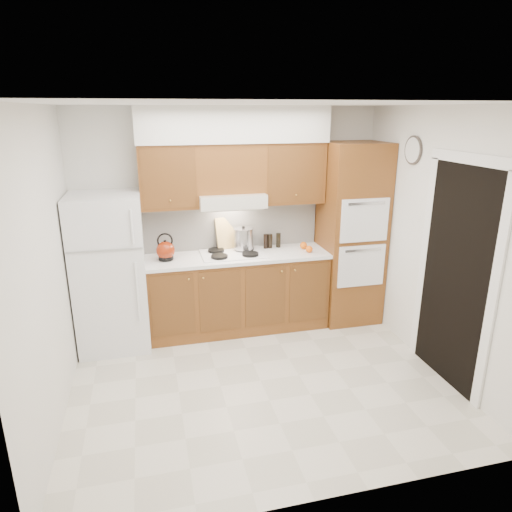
{
  "coord_description": "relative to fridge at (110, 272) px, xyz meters",
  "views": [
    {
      "loc": [
        -0.98,
        -3.79,
        2.55
      ],
      "look_at": [
        0.07,
        0.45,
        1.15
      ],
      "focal_mm": 32.0,
      "sensor_mm": 36.0,
      "label": 1
    }
  ],
  "objects": [
    {
      "name": "ceiling",
      "position": [
        1.41,
        -1.14,
        1.74
      ],
      "size": [
        3.6,
        3.6,
        0.0
      ],
      "primitive_type": "plane",
      "color": "white",
      "rests_on": "wall_back"
    },
    {
      "name": "wall_back",
      "position": [
        1.41,
        0.36,
        0.44
      ],
      "size": [
        3.6,
        0.02,
        2.6
      ],
      "primitive_type": "cube",
      "color": "white",
      "rests_on": "floor"
    },
    {
      "name": "kettle",
      "position": [
        0.61,
        0.04,
        0.19
      ],
      "size": [
        0.28,
        0.28,
        0.21
      ],
      "primitive_type": "sphere",
      "rotation": [
        0.0,
        0.0,
        -0.44
      ],
      "color": "maroon",
      "rests_on": "countertop"
    },
    {
      "name": "countertop",
      "position": [
        1.43,
        0.05,
        0.06
      ],
      "size": [
        2.13,
        0.62,
        0.04
      ],
      "primitive_type": "cube",
      "color": "white",
      "rests_on": "base_cabinets"
    },
    {
      "name": "orange_far",
      "position": [
        2.25,
        0.08,
        0.12
      ],
      "size": [
        0.11,
        0.11,
        0.09
      ],
      "primitive_type": "sphere",
      "rotation": [
        0.0,
        0.0,
        0.42
      ],
      "color": "orange",
      "rests_on": "countertop"
    },
    {
      "name": "orange_near",
      "position": [
        2.27,
        -0.07,
        0.12
      ],
      "size": [
        0.09,
        0.09,
        0.08
      ],
      "primitive_type": "sphere",
      "rotation": [
        0.0,
        0.0,
        -0.16
      ],
      "color": "orange",
      "rests_on": "countertop"
    },
    {
      "name": "fridge",
      "position": [
        0.0,
        0.0,
        0.0
      ],
      "size": [
        0.75,
        0.72,
        1.72
      ],
      "primitive_type": "cube",
      "color": "white",
      "rests_on": "floor"
    },
    {
      "name": "wall_right",
      "position": [
        3.21,
        -1.14,
        0.44
      ],
      "size": [
        0.02,
        3.0,
        2.6
      ],
      "primitive_type": "cube",
      "color": "white",
      "rests_on": "floor"
    },
    {
      "name": "condiment_a",
      "position": [
        1.81,
        0.22,
        0.17
      ],
      "size": [
        0.06,
        0.06,
        0.18
      ],
      "primitive_type": "cylinder",
      "rotation": [
        0.0,
        0.0,
        -0.19
      ],
      "color": "black",
      "rests_on": "countertop"
    },
    {
      "name": "floor",
      "position": [
        1.41,
        -1.14,
        -0.86
      ],
      "size": [
        3.6,
        3.6,
        0.0
      ],
      "primitive_type": "plane",
      "color": "beige",
      "rests_on": "ground"
    },
    {
      "name": "oven_cabinet",
      "position": [
        2.85,
        0.03,
        0.24
      ],
      "size": [
        0.7,
        0.65,
        2.2
      ],
      "primitive_type": "cube",
      "color": "brown",
      "rests_on": "floor"
    },
    {
      "name": "cooktop",
      "position": [
        1.38,
        0.07,
        0.09
      ],
      "size": [
        0.74,
        0.5,
        0.01
      ],
      "primitive_type": "cube",
      "color": "white",
      "rests_on": "countertop"
    },
    {
      "name": "stock_pot",
      "position": [
        1.53,
        0.18,
        0.23
      ],
      "size": [
        0.28,
        0.28,
        0.24
      ],
      "primitive_type": "cylinder",
      "rotation": [
        0.0,
        0.0,
        -0.25
      ],
      "color": "#A9A9AD",
      "rests_on": "cooktop"
    },
    {
      "name": "range_hood",
      "position": [
        1.38,
        0.13,
        0.71
      ],
      "size": [
        0.75,
        0.45,
        0.15
      ],
      "primitive_type": "cube",
      "color": "silver",
      "rests_on": "wall_back"
    },
    {
      "name": "condiment_c",
      "position": [
        1.87,
        0.22,
        0.17
      ],
      "size": [
        0.08,
        0.08,
        0.17
      ],
      "primitive_type": "cylinder",
      "rotation": [
        0.0,
        0.0,
        -0.37
      ],
      "color": "black",
      "rests_on": "countertop"
    },
    {
      "name": "doorway",
      "position": [
        3.19,
        -1.49,
        0.19
      ],
      "size": [
        0.02,
        0.9,
        2.1
      ],
      "primitive_type": "cube",
      "color": "black",
      "rests_on": "floor"
    },
    {
      "name": "cutting_board",
      "position": [
        1.36,
        0.31,
        0.28
      ],
      "size": [
        0.3,
        0.17,
        0.38
      ],
      "primitive_type": "cube",
      "rotation": [
        -0.21,
        0.0,
        0.28
      ],
      "color": "#DEC072",
      "rests_on": "countertop"
    },
    {
      "name": "backsplash",
      "position": [
        1.43,
        0.34,
        0.36
      ],
      "size": [
        2.11,
        0.03,
        0.56
      ],
      "primitive_type": "cube",
      "color": "white",
      "rests_on": "countertop"
    },
    {
      "name": "upper_cab_over_hood",
      "position": [
        1.38,
        0.19,
        1.06
      ],
      "size": [
        0.75,
        0.33,
        0.55
      ],
      "primitive_type": "cube",
      "color": "brown",
      "rests_on": "range_hood"
    },
    {
      "name": "condiment_b",
      "position": [
        1.98,
        0.23,
        0.17
      ],
      "size": [
        0.06,
        0.06,
        0.18
      ],
      "primitive_type": "cylinder",
      "rotation": [
        0.0,
        0.0,
        -0.08
      ],
      "color": "black",
      "rests_on": "countertop"
    },
    {
      "name": "upper_cab_right",
      "position": [
        2.12,
        0.19,
        0.99
      ],
      "size": [
        0.73,
        0.33,
        0.7
      ],
      "primitive_type": "cube",
      "color": "brown",
      "rests_on": "wall_back"
    },
    {
      "name": "wall_clock",
      "position": [
        3.19,
        -0.59,
        1.29
      ],
      "size": [
        0.02,
        0.3,
        0.3
      ],
      "primitive_type": "cylinder",
      "rotation": [
        0.0,
        1.57,
        0.0
      ],
      "color": "#3F3833",
      "rests_on": "wall_right"
    },
    {
      "name": "soffit",
      "position": [
        1.43,
        0.18,
        1.54
      ],
      "size": [
        2.13,
        0.36,
        0.4
      ],
      "primitive_type": "cube",
      "color": "silver",
      "rests_on": "wall_back"
    },
    {
      "name": "wall_left",
      "position": [
        -0.4,
        -1.14,
        0.44
      ],
      "size": [
        0.02,
        3.0,
        2.6
      ],
      "primitive_type": "cube",
      "color": "white",
      "rests_on": "floor"
    },
    {
      "name": "upper_cab_left",
      "position": [
        0.69,
        0.19,
        0.99
      ],
      "size": [
        0.63,
        0.33,
        0.7
      ],
      "primitive_type": "cube",
      "color": "brown",
      "rests_on": "wall_back"
    },
    {
      "name": "base_cabinets",
      "position": [
        1.43,
        0.06,
        -0.41
      ],
      "size": [
        2.11,
        0.6,
        0.9
      ],
      "primitive_type": "cube",
      "color": "brown",
      "rests_on": "floor"
    }
  ]
}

